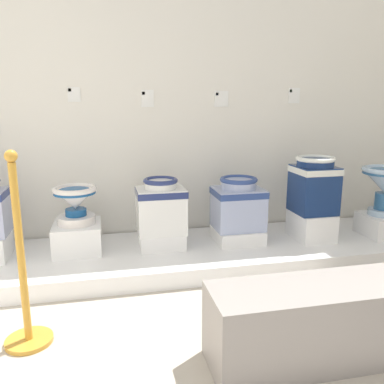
{
  "coord_description": "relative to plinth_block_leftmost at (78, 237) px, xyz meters",
  "views": [
    {
      "loc": [
        1.46,
        -0.42,
        1.27
      ],
      "look_at": [
        2.12,
        2.57,
        0.58
      ],
      "focal_mm": 37.34,
      "sensor_mm": 36.0,
      "label": 1
    }
  ],
  "objects": [
    {
      "name": "stanchion_post_near_left",
      "position": [
        -0.21,
        -1.0,
        0.08
      ],
      "size": [
        0.25,
        0.25,
        1.05
      ],
      "color": "gold",
      "rests_on": "ground_plane"
    },
    {
      "name": "plinth_block_pale_glazed",
      "position": [
        2.58,
        -0.17,
        -0.02
      ],
      "size": [
        0.32,
        0.34,
        0.18
      ],
      "primitive_type": "cube",
      "color": "white",
      "rests_on": "display_platform"
    },
    {
      "name": "antique_toilet_rightmost",
      "position": [
        1.93,
        -0.11,
        0.37
      ],
      "size": [
        0.33,
        0.34,
        0.47
      ],
      "color": "navy",
      "rests_on": "plinth_block_rightmost"
    },
    {
      "name": "info_placard_second",
      "position": [
        0.02,
        0.38,
        1.09
      ],
      "size": [
        0.1,
        0.01,
        0.12
      ],
      "color": "white"
    },
    {
      "name": "plinth_block_tall_cobalt",
      "position": [
        0.65,
        -0.05,
        -0.05
      ],
      "size": [
        0.35,
        0.29,
        0.12
      ],
      "primitive_type": "cube",
      "color": "white",
      "rests_on": "display_platform"
    },
    {
      "name": "museum_bench",
      "position": [
        1.24,
        -1.46,
        -0.04
      ],
      "size": [
        1.1,
        0.36,
        0.4
      ],
      "primitive_type": "cube",
      "color": "gray",
      "rests_on": "ground_plane"
    },
    {
      "name": "info_placard_fourth",
      "position": [
        1.26,
        0.38,
        1.06
      ],
      "size": [
        0.12,
        0.01,
        0.14
      ],
      "color": "white"
    },
    {
      "name": "info_placard_fifth",
      "position": [
        1.96,
        0.38,
        1.09
      ],
      "size": [
        0.11,
        0.01,
        0.14
      ],
      "color": "white"
    },
    {
      "name": "wall_back",
      "position": [
        0.96,
        0.42,
        1.27
      ],
      "size": [
        4.57,
        0.06,
        3.03
      ],
      "primitive_type": "cube",
      "color": "white",
      "rests_on": "ground_plane"
    },
    {
      "name": "display_platform",
      "position": [
        0.96,
        -0.1,
        -0.18
      ],
      "size": [
        3.83,
        0.93,
        0.13
      ],
      "primitive_type": "cube",
      "color": "white",
      "rests_on": "ground_plane"
    },
    {
      "name": "antique_toilet_central_ornate",
      "position": [
        1.3,
        -0.04,
        0.22
      ],
      "size": [
        0.4,
        0.34,
        0.43
      ],
      "color": "#A0ADD1",
      "rests_on": "plinth_block_central_ornate"
    },
    {
      "name": "plinth_block_central_ornate",
      "position": [
        1.3,
        -0.04,
        -0.06
      ],
      "size": [
        0.38,
        0.38,
        0.11
      ],
      "primitive_type": "cube",
      "color": "white",
      "rests_on": "display_platform"
    },
    {
      "name": "antique_toilet_leftmost",
      "position": [
        0.0,
        -0.0,
        0.29
      ],
      "size": [
        0.33,
        0.33,
        0.29
      ],
      "color": "white",
      "rests_on": "plinth_block_leftmost"
    },
    {
      "name": "info_placard_third",
      "position": [
        0.61,
        0.38,
        1.06
      ],
      "size": [
        0.11,
        0.01,
        0.14
      ],
      "color": "white"
    },
    {
      "name": "plinth_block_leftmost",
      "position": [
        0.0,
        0.0,
        0.0
      ],
      "size": [
        0.36,
        0.39,
        0.22
      ],
      "primitive_type": "cube",
      "color": "white",
      "rests_on": "display_platform"
    },
    {
      "name": "antique_toilet_tall_cobalt",
      "position": [
        0.65,
        -0.05,
        0.24
      ],
      "size": [
        0.38,
        0.3,
        0.44
      ],
      "color": "white",
      "rests_on": "plinth_block_tall_cobalt"
    },
    {
      "name": "plinth_block_rightmost",
      "position": [
        1.93,
        -0.11,
        0.0
      ],
      "size": [
        0.29,
        0.37,
        0.23
      ],
      "primitive_type": "cube",
      "color": "white",
      "rests_on": "display_platform"
    }
  ]
}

